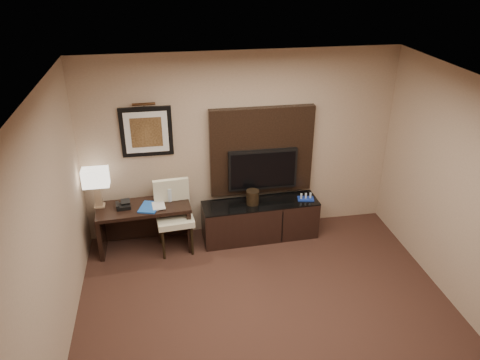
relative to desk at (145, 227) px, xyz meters
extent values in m
cube|color=#371F19|center=(1.43, -2.15, -0.35)|extent=(4.50, 5.00, 0.01)
cube|color=silver|center=(1.43, -2.15, 2.36)|extent=(4.50, 5.00, 0.01)
cube|color=tan|center=(1.43, 0.35, 1.01)|extent=(4.50, 0.01, 2.70)
cube|color=tan|center=(-0.82, -2.15, 1.01)|extent=(0.01, 5.00, 2.70)
cube|color=black|center=(0.00, 0.00, 0.00)|extent=(1.31, 0.63, 0.69)
cube|color=black|center=(1.66, 0.00, -0.05)|extent=(1.71, 0.54, 0.58)
cube|color=black|center=(1.73, 0.29, 0.93)|extent=(1.50, 0.12, 1.30)
cube|color=black|center=(1.73, 0.19, 0.68)|extent=(1.00, 0.08, 0.60)
cube|color=black|center=(0.13, 0.33, 1.31)|extent=(0.70, 0.04, 0.70)
cylinder|color=#422815|center=(0.13, 0.29, 1.71)|extent=(0.04, 0.04, 0.30)
cube|color=#1B52B4|center=(0.09, -0.07, 0.35)|extent=(0.33, 0.38, 0.02)
imported|color=#B2A28C|center=(0.12, -0.07, 0.46)|extent=(0.17, 0.04, 0.23)
cylinder|color=silver|center=(0.37, 0.09, 0.44)|extent=(0.08, 0.08, 0.20)
cylinder|color=black|center=(1.55, -0.01, 0.34)|extent=(0.22, 0.22, 0.21)
camera|label=1|loc=(0.37, -5.78, 3.55)|focal=35.00mm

